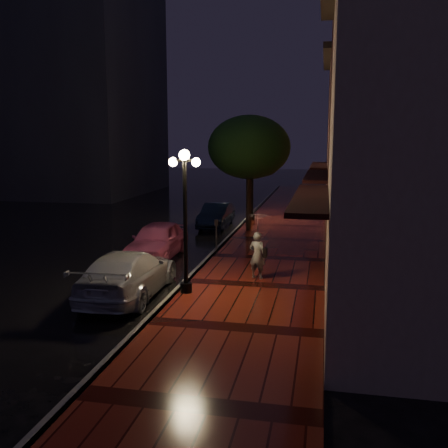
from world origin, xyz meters
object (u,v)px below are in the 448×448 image
Objects in this scene: silver_car at (128,274)px; streetlamp_far at (252,177)px; parking_meter at (216,233)px; street_tree at (249,149)px; streetlamp_near at (185,213)px; woman_with_umbrella at (258,235)px; pink_car at (157,240)px; navy_car at (216,215)px.

streetlamp_far is at bearing -98.63° from silver_car.
parking_meter is (1.56, 5.50, 0.29)m from silver_car.
street_tree is at bearing -85.09° from streetlamp_far.
streetlamp_near is 1.00× the size of streetlamp_far.
street_tree reaches higher than woman_with_umbrella.
streetlamp_far is 3.44m from street_tree.
streetlamp_near reaches higher than woman_with_umbrella.
street_tree reaches higher than pink_car.
streetlamp_far is 3.09× the size of parking_meter.
streetlamp_far is at bearing 94.91° from street_tree.
woman_with_umbrella is (4.43, -2.67, 0.88)m from pink_car.
pink_car is at bearing -95.93° from navy_car.
streetlamp_far reaches higher than pink_car.
street_tree is at bearing 61.75° from parking_meter.
streetlamp_far reaches higher than woman_with_umbrella.
streetlamp_far is at bearing 74.45° from pink_car.
streetlamp_near is 2.59m from silver_car.
streetlamp_far is at bearing 48.38° from navy_car.
streetlamp_near is at bearing -81.74° from navy_car.
streetlamp_near and streetlamp_far have the same top height.
parking_meter is (-0.20, 5.25, -1.60)m from streetlamp_near.
woman_with_umbrella reaches higher than pink_car.
navy_car is at bearing 150.13° from street_tree.
parking_meter is (-0.46, -5.74, -3.25)m from street_tree.
parking_meter is (-0.20, -8.75, -1.60)m from streetlamp_far.
silver_car is (-2.01, -11.24, -3.54)m from street_tree.
pink_car is 0.88× the size of silver_car.
pink_car is at bearing -11.61° from woman_with_umbrella.
woman_with_umbrella reaches higher than navy_car.
parking_meter is at bearing -91.31° from streetlamp_far.
street_tree is 1.19× the size of silver_car.
streetlamp_far is at bearing 65.01° from parking_meter.
pink_car is (-2.77, -6.35, -3.51)m from street_tree.
silver_car is (-1.76, -0.25, -1.89)m from streetlamp_near.
streetlamp_near is 12.39m from navy_car.
pink_car is 4.95m from silver_car.
streetlamp_far is at bearing -61.48° from woman_with_umbrella.
street_tree is at bearing -60.12° from woman_with_umbrella.
streetlamp_near is at bearing -62.14° from pink_car.
streetlamp_near is 5.50m from parking_meter.
streetlamp_near reaches higher than parking_meter.
navy_car is (-1.69, 12.11, -1.95)m from streetlamp_near.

